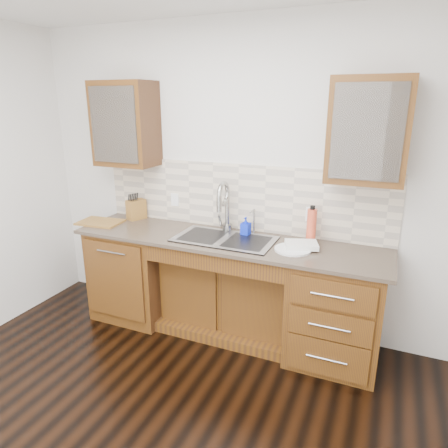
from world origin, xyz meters
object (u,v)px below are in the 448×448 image
at_px(water_bottle, 311,226).
at_px(cutting_board, 100,222).
at_px(soap_bottle, 246,226).
at_px(plate, 293,249).
at_px(knife_block, 136,209).

relative_size(water_bottle, cutting_board, 0.72).
height_order(soap_bottle, plate, soap_bottle).
xyz_separation_m(plate, knife_block, (-1.63, 0.25, 0.09)).
distance_m(plate, cutting_board, 1.87).
bearing_deg(soap_bottle, plate, -16.75).
xyz_separation_m(knife_block, cutting_board, (-0.24, -0.26, -0.09)).
bearing_deg(plate, water_bottle, 66.90).
height_order(water_bottle, plate, water_bottle).
bearing_deg(soap_bottle, cutting_board, -165.15).
xyz_separation_m(plate, cutting_board, (-1.87, -0.01, 0.00)).
distance_m(water_bottle, plate, 0.27).
distance_m(plate, knife_block, 1.65).
distance_m(water_bottle, knife_block, 1.72).
height_order(soap_bottle, cutting_board, soap_bottle).
relative_size(soap_bottle, plate, 0.57).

